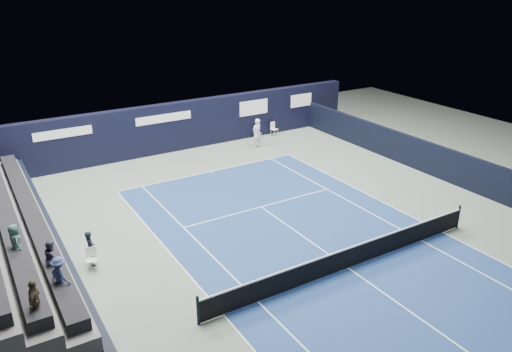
{
  "coord_description": "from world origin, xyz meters",
  "views": [
    {
      "loc": [
        -11.7,
        -12.27,
        10.67
      ],
      "look_at": [
        0.22,
        7.24,
        1.3
      ],
      "focal_mm": 35.0,
      "sensor_mm": 36.0,
      "label": 1
    }
  ],
  "objects_px": {
    "folding_chair_back_b": "(274,128)",
    "tennis_player": "(257,133)",
    "folding_chair_back_a": "(257,132)",
    "tennis_net": "(349,257)",
    "line_judge_chair": "(92,257)"
  },
  "relations": [
    {
      "from": "folding_chair_back_b",
      "to": "tennis_net",
      "type": "relative_size",
      "value": 0.07
    },
    {
      "from": "folding_chair_back_b",
      "to": "tennis_net",
      "type": "distance_m",
      "value": 17.3
    },
    {
      "from": "folding_chair_back_a",
      "to": "line_judge_chair",
      "type": "distance_m",
      "value": 17.47
    },
    {
      "from": "line_judge_chair",
      "to": "tennis_net",
      "type": "xyz_separation_m",
      "value": [
        8.47,
        -5.16,
        -0.0
      ]
    },
    {
      "from": "folding_chair_back_a",
      "to": "tennis_net",
      "type": "distance_m",
      "value": 16.62
    },
    {
      "from": "folding_chair_back_a",
      "to": "tennis_player",
      "type": "distance_m",
      "value": 1.72
    },
    {
      "from": "folding_chair_back_a",
      "to": "folding_chair_back_b",
      "type": "relative_size",
      "value": 0.95
    },
    {
      "from": "tennis_player",
      "to": "tennis_net",
      "type": "bearing_deg",
      "value": -107.82
    },
    {
      "from": "tennis_net",
      "to": "tennis_player",
      "type": "bearing_deg",
      "value": 72.18
    },
    {
      "from": "folding_chair_back_b",
      "to": "tennis_player",
      "type": "bearing_deg",
      "value": -154.05
    },
    {
      "from": "folding_chair_back_a",
      "to": "line_judge_chair",
      "type": "height_order",
      "value": "same"
    },
    {
      "from": "folding_chair_back_b",
      "to": "tennis_player",
      "type": "xyz_separation_m",
      "value": [
        -2.33,
        -1.57,
        0.41
      ]
    },
    {
      "from": "folding_chair_back_a",
      "to": "folding_chair_back_b",
      "type": "distance_m",
      "value": 1.46
    },
    {
      "from": "tennis_net",
      "to": "line_judge_chair",
      "type": "bearing_deg",
      "value": 148.64
    },
    {
      "from": "folding_chair_back_b",
      "to": "line_judge_chair",
      "type": "relative_size",
      "value": 1.05
    }
  ]
}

